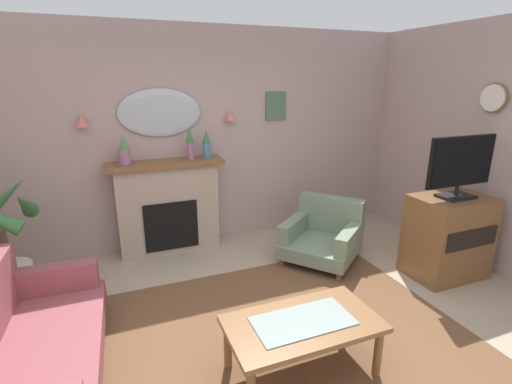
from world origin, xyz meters
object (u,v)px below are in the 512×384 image
object	(u,v)px
coffee_table	(303,328)
tv_cabinet	(448,236)
mantel_vase_right	(190,143)
armchair_by_coffee_table	(324,234)
floral_couch	(18,346)
potted_plant_corner_palm	(4,248)
wall_sconce_left	(81,120)
wall_sconce_right	(230,115)
framed_picture	(276,106)
fireplace	(169,208)
wall_mirror	(160,113)
mantel_vase_left	(124,152)
wall_clock	(493,98)
tv_flatscreen	(461,165)
mantel_vase_centre	(206,144)

from	to	relation	value
coffee_table	tv_cabinet	world-z (taller)	tv_cabinet
mantel_vase_right	armchair_by_coffee_table	size ratio (longest dim) A/B	0.32
floral_couch	potted_plant_corner_palm	distance (m)	1.34
wall_sconce_left	armchair_by_coffee_table	world-z (taller)	wall_sconce_left
wall_sconce_left	wall_sconce_right	bearing A→B (deg)	0.00
mantel_vase_right	tv_cabinet	xyz separation A→B (m)	(2.41, -1.70, -0.91)
framed_picture	wall_sconce_left	bearing A→B (deg)	-178.54
fireplace	tv_cabinet	distance (m)	3.22
floral_couch	mantel_vase_right	bearing A→B (deg)	47.36
framed_picture	wall_mirror	bearing A→B (deg)	-179.62
wall_sconce_right	armchair_by_coffee_table	world-z (taller)	wall_sconce_right
armchair_by_coffee_table	floral_couch	bearing A→B (deg)	-163.01
floral_couch	potted_plant_corner_palm	xyz separation A→B (m)	(-0.29, 1.29, 0.23)
mantel_vase_left	floral_couch	distance (m)	2.22
armchair_by_coffee_table	potted_plant_corner_palm	bearing A→B (deg)	173.74
wall_sconce_right	wall_clock	bearing A→B (deg)	-35.31
mantel_vase_left	coffee_table	world-z (taller)	mantel_vase_left
wall_sconce_left	armchair_by_coffee_table	distance (m)	3.03
wall_mirror	fireplace	bearing A→B (deg)	-90.00
tv_flatscreen	mantel_vase_right	bearing A→B (deg)	144.52
wall_sconce_left	wall_clock	xyz separation A→B (m)	(4.07, -1.68, 0.24)
wall_sconce_left	tv_flatscreen	world-z (taller)	wall_sconce_left
coffee_table	wall_sconce_right	bearing A→B (deg)	83.05
wall_clock	coffee_table	bearing A→B (deg)	-162.35
fireplace	wall_sconce_right	world-z (taller)	wall_sconce_right
coffee_table	fireplace	bearing A→B (deg)	102.48
mantel_vase_left	framed_picture	bearing A→B (deg)	5.27
mantel_vase_left	wall_sconce_right	xyz separation A→B (m)	(1.30, 0.12, 0.36)
mantel_vase_centre	wall_sconce_right	distance (m)	0.49
potted_plant_corner_palm	framed_picture	bearing A→B (deg)	12.21
fireplace	mantel_vase_right	world-z (taller)	mantel_vase_right
mantel_vase_left	potted_plant_corner_palm	bearing A→B (deg)	-157.19
tv_cabinet	mantel_vase_centre	bearing A→B (deg)	142.49
wall_sconce_left	wall_clock	bearing A→B (deg)	-22.43
fireplace	coffee_table	distance (m)	2.51
armchair_by_coffee_table	tv_flatscreen	distance (m)	1.64
fireplace	framed_picture	bearing A→B (deg)	5.77
mantel_vase_centre	framed_picture	world-z (taller)	framed_picture
wall_sconce_left	floral_couch	distance (m)	2.38
potted_plant_corner_palm	floral_couch	bearing A→B (deg)	-77.26
mantel_vase_right	floral_couch	size ratio (longest dim) A/B	0.21
wall_sconce_right	wall_mirror	bearing A→B (deg)	176.63
mantel_vase_right	fireplace	bearing A→B (deg)	174.61
wall_sconce_left	floral_couch	size ratio (longest dim) A/B	0.08
mantel_vase_centre	potted_plant_corner_palm	distance (m)	2.33
wall_sconce_left	floral_couch	xyz separation A→B (m)	(-0.49, -1.90, -1.34)
potted_plant_corner_palm	mantel_vase_right	bearing A→B (deg)	14.44
tv_flatscreen	wall_mirror	bearing A→B (deg)	145.14
fireplace	mantel_vase_right	xyz separation A→B (m)	(0.30, -0.03, 0.79)
wall_sconce_right	potted_plant_corner_palm	xyz separation A→B (m)	(-2.48, -0.62, -1.11)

